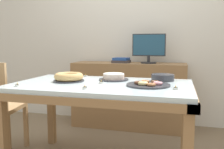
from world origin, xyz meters
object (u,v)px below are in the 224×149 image
at_px(computer_monitor, 149,49).
at_px(tealight_near_front, 17,85).
at_px(tealight_centre, 101,82).
at_px(tealight_right_edge, 176,88).
at_px(cake_golden_bundt, 69,77).
at_px(book_stack, 121,60).
at_px(tealight_left_edge, 85,88).
at_px(plate_stack, 163,77).
at_px(cake_chocolate_round, 114,77).
at_px(pastry_platter, 148,84).
at_px(tealight_near_cakes, 86,76).

height_order(computer_monitor, tealight_near_front, computer_monitor).
relative_size(computer_monitor, tealight_centre, 10.60).
height_order(tealight_right_edge, tealight_near_front, same).
bearing_deg(cake_golden_bundt, book_stack, 79.22).
bearing_deg(tealight_left_edge, plate_stack, 47.93).
height_order(plate_stack, tealight_left_edge, plate_stack).
bearing_deg(tealight_left_edge, cake_chocolate_round, 80.24).
distance_m(pastry_platter, tealight_centre, 0.40).
relative_size(book_stack, pastry_platter, 0.66).
bearing_deg(tealight_right_edge, tealight_near_front, -171.50).
xyz_separation_m(computer_monitor, tealight_centre, (-0.26, -1.20, -0.27)).
bearing_deg(cake_chocolate_round, tealight_right_edge, -31.99).
relative_size(pastry_platter, tealight_right_edge, 8.88).
relative_size(computer_monitor, tealight_near_cakes, 10.60).
xyz_separation_m(computer_monitor, cake_golden_bundt, (-0.58, -1.16, -0.24)).
bearing_deg(tealight_near_front, computer_monitor, 60.13).
distance_m(cake_golden_bundt, tealight_right_edge, 0.96).
height_order(cake_chocolate_round, pastry_platter, cake_chocolate_round).
xyz_separation_m(book_stack, tealight_right_edge, (0.73, -1.33, -0.11)).
height_order(computer_monitor, book_stack, computer_monitor).
bearing_deg(book_stack, tealight_right_edge, -61.39).
bearing_deg(tealight_near_front, cake_golden_bundt, 51.24).
distance_m(book_stack, tealight_right_edge, 1.52).
bearing_deg(cake_golden_bundt, plate_stack, 17.97).
distance_m(tealight_near_cakes, tealight_near_front, 0.76).
height_order(plate_stack, tealight_near_front, plate_stack).
bearing_deg(tealight_near_cakes, pastry_platter, -29.43).
distance_m(cake_chocolate_round, cake_golden_bundt, 0.42).
height_order(plate_stack, tealight_right_edge, plate_stack).
height_order(tealight_near_cakes, tealight_centre, same).
distance_m(plate_stack, tealight_near_front, 1.27).
distance_m(pastry_platter, plate_stack, 0.34).
bearing_deg(tealight_near_front, tealight_left_edge, 2.68).
relative_size(pastry_platter, tealight_centre, 8.88).
distance_m(book_stack, tealight_near_front, 1.60).
relative_size(plate_stack, tealight_right_edge, 5.25).
bearing_deg(computer_monitor, tealight_centre, -102.16).
xyz_separation_m(tealight_right_edge, tealight_near_cakes, (-0.91, 0.50, 0.00)).
xyz_separation_m(cake_chocolate_round, cake_golden_bundt, (-0.37, -0.19, 0.01)).
xyz_separation_m(cake_golden_bundt, tealight_right_edge, (0.95, -0.17, -0.03)).
distance_m(pastry_platter, tealight_near_front, 1.06).
bearing_deg(tealight_right_edge, computer_monitor, 105.29).
bearing_deg(pastry_platter, book_stack, 112.60).
bearing_deg(cake_chocolate_round, book_stack, 98.93).
height_order(tealight_centre, tealight_near_front, same).
bearing_deg(tealight_near_front, cake_chocolate_round, 39.43).
relative_size(plate_stack, tealight_centre, 5.25).
height_order(book_stack, tealight_near_front, book_stack).
distance_m(tealight_left_edge, tealight_near_front, 0.57).
distance_m(tealight_near_cakes, tealight_centre, 0.48).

